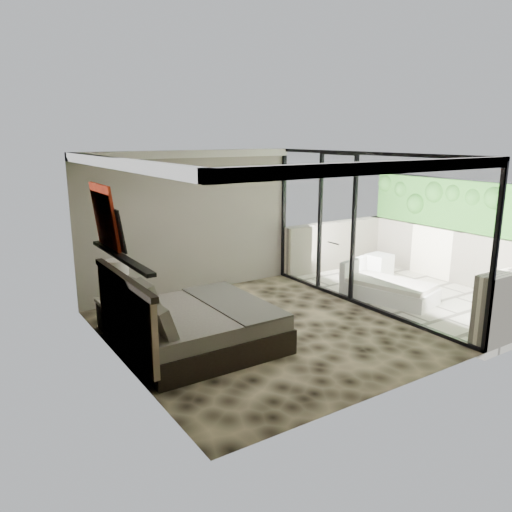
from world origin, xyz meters
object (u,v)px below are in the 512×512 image
bed (192,325)px  nightstand (117,313)px  table_lamp (118,274)px  ottoman (379,265)px  lounger (386,289)px

bed → nightstand: bearing=117.7°
nightstand → table_lamp: (0.05, 0.01, 0.65)m
bed → nightstand: 1.48m
nightstand → table_lamp: bearing=7.3°
bed → table_lamp: 1.57m
bed → table_lamp: bed is taller
nightstand → ottoman: size_ratio=1.17×
lounger → ottoman: bearing=33.1°
lounger → bed: bearing=165.2°
ottoman → lounger: (-1.14, -1.27, -0.03)m
nightstand → ottoman: nightstand is taller
nightstand → table_lamp: 0.65m
bed → table_lamp: size_ratio=3.41×
nightstand → table_lamp: size_ratio=0.88×
lounger → nightstand: bearing=150.0°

